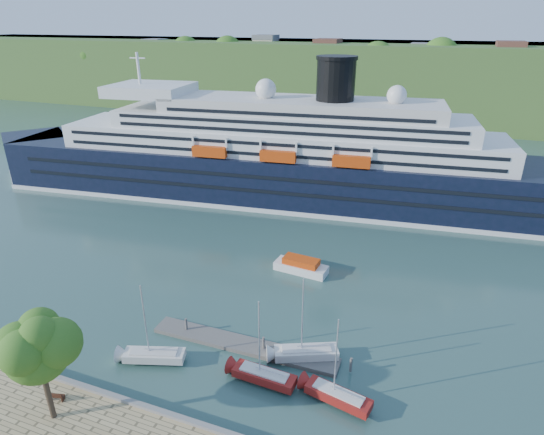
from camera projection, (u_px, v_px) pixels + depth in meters
The scene contains 12 objects.
ground at pixel (151, 416), 38.99m from camera, with size 400.00×400.00×0.00m, color #294943.
far_hillside at pixel (389, 79), 158.44m from camera, with size 400.00×50.00×24.00m, color #3B5C24.
quay_coping at pixel (148, 408), 38.35m from camera, with size 220.00×0.50×0.30m, color slate.
cruise_ship at pixel (266, 130), 82.13m from camera, with size 115.21×16.78×25.87m, color black, non-canonical shape.
park_bench at pixel (55, 395), 39.13m from camera, with size 1.55×0.64×0.99m, color #482414, non-canonical shape.
promenade_tree at pixel (41, 365), 35.49m from camera, with size 6.60×6.60×10.93m, color #2E6A1B, non-canonical shape.
floating_pontoon at pixel (244, 345), 47.16m from camera, with size 20.12×2.46×0.45m, color slate, non-canonical shape.
sailboat_white_near at pixel (151, 327), 43.35m from camera, with size 6.60×1.83×8.52m, color silver, non-canonical shape.
sailboat_red at pixel (264, 347), 40.75m from camera, with size 6.62×1.84×8.56m, color maroon, non-canonical shape.
sailboat_white_far at pixel (307, 323), 43.60m from camera, with size 6.96×1.93×9.00m, color silver, non-canonical shape.
tender_launch at pixel (301, 265), 60.87m from camera, with size 7.23×2.47×2.00m, color #CA3D0B, non-canonical shape.
sailboat_extra at pixel (340, 366), 38.52m from camera, with size 6.54×1.82×8.45m, color maroon, non-canonical shape.
Camera 1 is at (19.94, -23.34, 31.25)m, focal length 30.00 mm.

